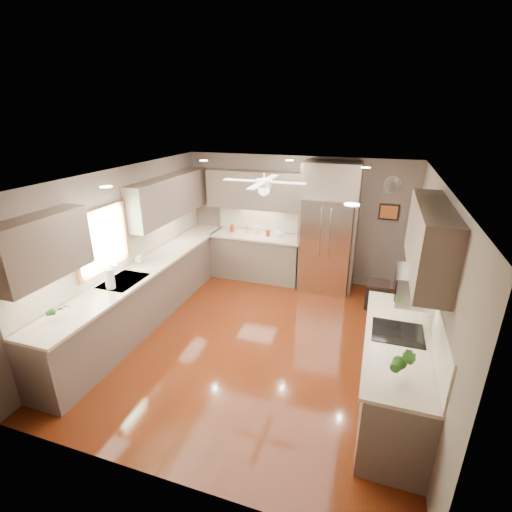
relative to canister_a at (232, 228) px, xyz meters
The scene contains 28 objects.
floor 2.76m from the canister_a, 60.11° to the right, with size 5.00×5.00×0.00m, color #492409.
ceiling 2.96m from the canister_a, 60.11° to the right, with size 5.00×5.00×0.00m, color white.
wall_back 1.33m from the canister_a, 12.12° to the left, with size 4.50×4.50×0.00m, color #64554C.
wall_front 4.90m from the canister_a, 74.85° to the right, with size 4.50×4.50×0.00m, color #64554C.
wall_left 2.44m from the canister_a, 113.57° to the right, with size 5.00×5.00×0.00m, color #64554C.
wall_right 4.18m from the canister_a, 32.24° to the right, with size 5.00×5.00×0.00m, color #64554C.
canister_a is the anchor object (origin of this frame).
canister_b 0.32m from the canister_a, ahead, with size 0.09×0.09×0.15m, color silver.
canister_c 0.54m from the canister_a, ahead, with size 0.10×0.10×0.16m, color beige.
canister_d 0.79m from the canister_a, ahead, with size 0.09×0.09×0.13m, color maroon.
soap_bottle 2.23m from the canister_a, 110.98° to the right, with size 0.09×0.09×0.19m, color white.
potted_plant_left 3.96m from the canister_a, 99.62° to the right, with size 0.16×0.11×0.30m, color #265719.
potted_plant_right 4.89m from the canister_a, 49.08° to the right, with size 0.17×0.14×0.31m, color #265719.
bowl 1.00m from the canister_a, ahead, with size 0.21×0.21×0.05m, color beige.
left_run 2.25m from the canister_a, 108.02° to the right, with size 0.65×4.70×1.45m.
back_run 0.77m from the canister_a, ahead, with size 1.85×0.65×1.45m.
uppers 1.82m from the canister_a, 70.46° to the right, with size 4.50×4.70×0.95m.
window 2.93m from the canister_a, 109.05° to the right, with size 0.05×1.12×0.92m.
sink 2.80m from the canister_a, 103.47° to the right, with size 0.50×0.70×0.32m.
refrigerator 1.99m from the canister_a, ahead, with size 1.06×0.75×2.45m.
right_run 4.44m from the canister_a, 43.32° to the right, with size 0.70×2.20×1.45m.
microwave 4.34m from the canister_a, 40.02° to the right, with size 0.43×0.55×0.34m.
ceiling_fan 2.66m from the canister_a, 56.40° to the right, with size 1.18×1.18×0.32m.
recessed_lights 2.65m from the canister_a, 55.83° to the right, with size 2.84×3.14×0.01m.
wall_clock 3.21m from the canister_a, ahead, with size 0.30×0.03×0.30m.
framed_print 3.09m from the canister_a, ahead, with size 0.36×0.03×0.30m.
stool 3.14m from the canister_a, 10.97° to the right, with size 0.40×0.40×0.47m.
paper_towel 3.06m from the canister_a, 102.52° to the right, with size 0.13×0.13×0.33m.
Camera 1 is at (1.51, -4.62, 3.29)m, focal length 26.00 mm.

